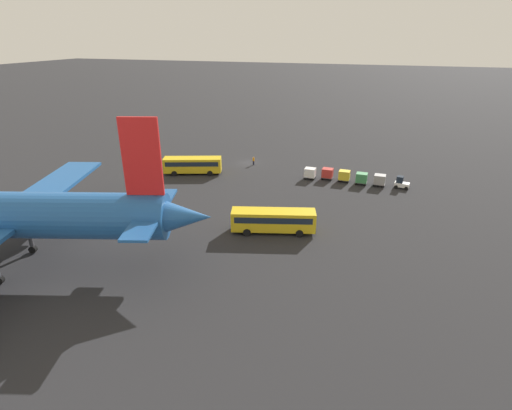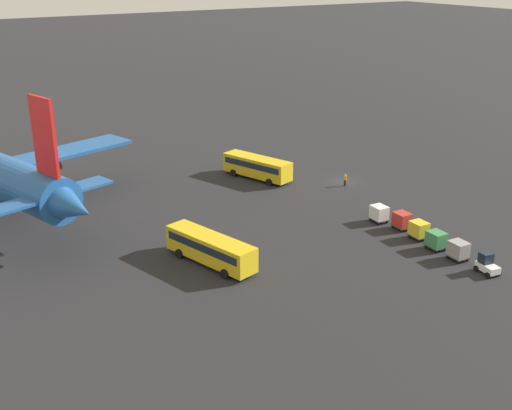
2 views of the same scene
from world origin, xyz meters
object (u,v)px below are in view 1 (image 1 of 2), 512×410
Objects in this scene: cargo_cart_red at (327,173)px; shuttle_bus_near at (193,164)px; shuttle_bus_far at (273,219)px; worker_person at (254,161)px; baggage_tug at (401,183)px; cargo_cart_yellow at (344,175)px; cargo_cart_grey at (380,180)px; cargo_cart_green at (362,178)px; cargo_cart_white at (310,173)px.

shuttle_bus_near is at bearing 10.64° from cargo_cart_red.
worker_person is at bearing -82.10° from shuttle_bus_far.
baggage_tug reaches higher than cargo_cart_yellow.
cargo_cart_red is (-24.87, -4.67, -0.68)m from shuttle_bus_near.
shuttle_bus_far is 5.55× the size of cargo_cart_grey.
baggage_tug is 6.69m from cargo_cart_green.
cargo_cart_green and cargo_cart_white have the same top height.
cargo_cart_red is (-3.66, -23.41, -0.67)m from shuttle_bus_far.
baggage_tug reaches higher than worker_person.
shuttle_bus_near is 5.38× the size of cargo_cart_white.
shuttle_bus_near reaches higher than shuttle_bus_far.
shuttle_bus_near is 5.38× the size of cargo_cart_green.
cargo_cart_yellow reaches higher than worker_person.
shuttle_bus_near is 5.38× the size of cargo_cart_yellow.
cargo_cart_grey is (3.61, 0.20, 0.25)m from baggage_tug.
worker_person is 13.47m from cargo_cart_white.
shuttle_bus_far reaches higher than cargo_cart_red.
cargo_cart_yellow and cargo_cart_white have the same top height.
baggage_tug is 1.24× the size of cargo_cart_red.
shuttle_bus_near is at bearing 8.86° from cargo_cart_yellow.
worker_person is 0.84× the size of cargo_cart_white.
cargo_cart_red is at bearing -114.48° from shuttle_bus_far.
shuttle_bus_far is 22.62m from cargo_cart_white.
cargo_cart_yellow is at bearing -121.84° from shuttle_bus_far.
cargo_cart_white is (9.21, 0.03, 0.00)m from cargo_cart_green.
cargo_cart_green is 6.19m from cargo_cart_red.
worker_person is 0.84× the size of cargo_cart_yellow.
baggage_tug is at bearing -176.91° from cargo_cart_grey.
cargo_cart_green is (-31.01, -3.90, -0.68)m from shuttle_bus_near.
cargo_cart_green and cargo_cart_yellow have the same top height.
cargo_cart_white is at bearing 14.68° from cargo_cart_red.
cargo_cart_green is 1.00× the size of cargo_cart_white.
cargo_cart_green is (-21.75, 4.88, 0.32)m from worker_person.
cargo_cart_yellow is at bearing -175.45° from cargo_cart_white.
cargo_cart_yellow is (9.75, -0.19, 0.25)m from baggage_tug.
worker_person is at bearing -12.63° from cargo_cart_green.
worker_person is at bearing -21.36° from cargo_cart_white.
cargo_cart_white is (15.89, 0.30, 0.25)m from baggage_tug.
cargo_cart_white is (12.27, 0.10, 0.00)m from cargo_cart_grey.
cargo_cart_green is (6.68, 0.27, 0.25)m from baggage_tug.
shuttle_bus_near reaches higher than worker_person.
baggage_tug is at bearing -178.92° from cargo_cart_white.
worker_person is 25.28m from cargo_cart_grey.
worker_person is at bearing -10.95° from cargo_cart_grey.
shuttle_bus_near is at bearing 14.51° from baggage_tug.
baggage_tug reaches higher than cargo_cart_white.
shuttle_bus_far is at bearing 66.59° from cargo_cart_green.
cargo_cart_grey reaches higher than worker_person.
cargo_cart_red and cargo_cart_white have the same top height.
cargo_cart_grey and cargo_cart_green have the same top height.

